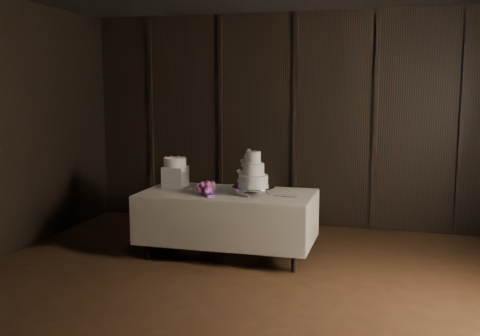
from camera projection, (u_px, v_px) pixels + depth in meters
name	position (u px, v px, depth m)	size (l,w,h in m)	color
room	(220.00, 145.00, 4.57)	(6.08, 7.08, 3.08)	black
display_table	(228.00, 221.00, 6.54)	(1.99, 1.05, 0.76)	beige
cake_stand	(253.00, 191.00, 6.36)	(0.48, 0.48, 0.09)	silver
wedding_cake	(250.00, 173.00, 6.32)	(0.39, 0.33, 0.40)	white
bouquet	(208.00, 189.00, 6.37)	(0.30, 0.40, 0.19)	#CB5883
box_pedestal	(175.00, 177.00, 6.82)	(0.26, 0.26, 0.25)	white
small_cake	(175.00, 162.00, 6.80)	(0.27, 0.27, 0.11)	white
cake_knife	(278.00, 196.00, 6.24)	(0.37, 0.02, 0.01)	silver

